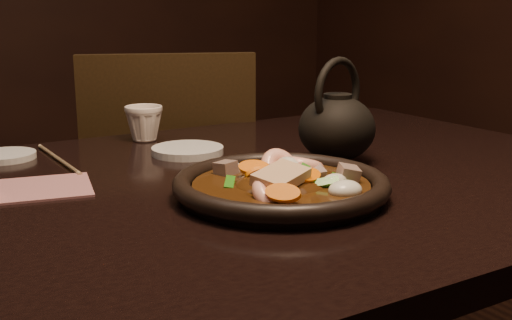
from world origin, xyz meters
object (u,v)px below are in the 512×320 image
plate (281,186)px  teapot (337,125)px  table (171,239)px  tea_cup (144,122)px  chair (169,210)px

plate → teapot: (0.20, 0.12, 0.05)m
table → tea_cup: 0.40m
chair → tea_cup: size_ratio=11.84×
plate → teapot: teapot is taller
table → plate: plate is taller
teapot → table: bearing=165.3°
table → chair: chair is taller
plate → teapot: 0.24m
tea_cup → chair: bearing=58.6°
chair → plate: 0.81m
tea_cup → teapot: teapot is taller
chair → teapot: 0.70m
table → plate: bearing=-42.2°
table → tea_cup: size_ratio=20.76×
plate → tea_cup: size_ratio=4.07×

